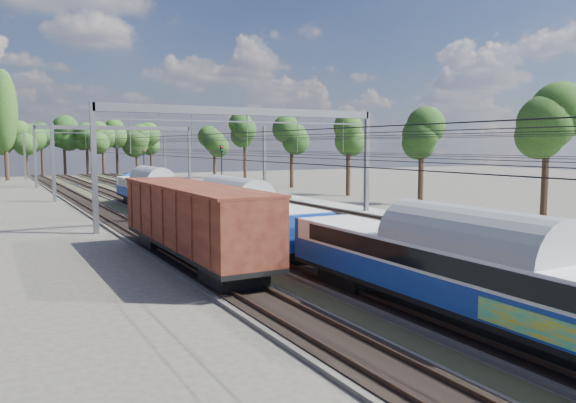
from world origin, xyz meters
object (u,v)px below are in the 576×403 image
worker (136,185)px  signal_near (144,164)px  signal_far (222,164)px  emu_train (238,206)px  freight_boxcar (192,218)px

worker → signal_near: size_ratio=0.30×
worker → signal_far: signal_far is taller
emu_train → freight_boxcar: emu_train is taller
freight_boxcar → worker: size_ratio=9.44×
emu_train → signal_near: 48.32m
freight_boxcar → signal_far: size_ratio=2.53×
worker → signal_far: bearing=-148.9°
worker → signal_near: 6.40m
signal_near → signal_far: signal_far is taller
emu_train → freight_boxcar: 6.36m
emu_train → signal_near: signal_near is taller
freight_boxcar → worker: (8.50, 47.08, -1.60)m
emu_train → signal_far: bearing=69.7°
signal_near → signal_far: bearing=-53.3°
worker → signal_far: 13.24m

